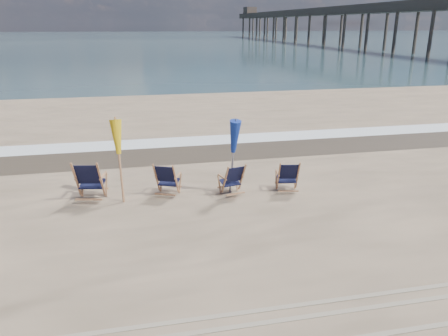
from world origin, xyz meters
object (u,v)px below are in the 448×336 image
at_px(beach_chair_0, 101,181).
at_px(umbrella_blue, 233,139).
at_px(beach_chair_1, 176,180).
at_px(beach_chair_2, 242,178).
at_px(fishing_pier, 338,21).
at_px(beach_chair_3, 298,177).
at_px(umbrella_yellow, 118,141).

height_order(beach_chair_0, umbrella_blue, umbrella_blue).
relative_size(beach_chair_1, umbrella_blue, 0.47).
distance_m(beach_chair_1, umbrella_blue, 1.79).
height_order(beach_chair_0, beach_chair_2, beach_chair_0).
bearing_deg(fishing_pier, beach_chair_0, -119.95).
relative_size(beach_chair_2, umbrella_blue, 0.44).
bearing_deg(beach_chair_0, beach_chair_2, -172.44).
distance_m(beach_chair_0, umbrella_blue, 3.45).
relative_size(beach_chair_3, umbrella_blue, 0.45).
height_order(beach_chair_2, umbrella_blue, umbrella_blue).
distance_m(beach_chair_1, umbrella_yellow, 1.73).
distance_m(umbrella_blue, fishing_pier, 80.67).
xyz_separation_m(beach_chair_1, umbrella_yellow, (-1.36, 0.16, 1.06)).
relative_size(beach_chair_0, umbrella_blue, 0.55).
xyz_separation_m(beach_chair_0, beach_chair_3, (5.00, -0.46, -0.10)).
relative_size(beach_chair_2, umbrella_yellow, 0.43).
xyz_separation_m(beach_chair_3, fishing_pier, (35.98, 71.59, 4.20)).
xyz_separation_m(beach_chair_0, umbrella_blue, (3.32, -0.14, 0.93)).
bearing_deg(umbrella_blue, beach_chair_0, 177.64).
bearing_deg(beach_chair_3, fishing_pier, -106.88).
bearing_deg(fishing_pier, beach_chair_2, -117.67).
bearing_deg(beach_chair_1, beach_chair_0, 20.70).
relative_size(beach_chair_1, beach_chair_3, 1.03).
bearing_deg(beach_chair_1, umbrella_blue, -158.30).
bearing_deg(fishing_pier, beach_chair_3, -116.68).
distance_m(beach_chair_0, beach_chair_1, 1.85).
distance_m(beach_chair_1, beach_chair_3, 3.18).
distance_m(umbrella_yellow, umbrella_blue, 2.84).
xyz_separation_m(umbrella_blue, fishing_pier, (37.66, 71.27, 3.17)).
xyz_separation_m(beach_chair_2, fishing_pier, (37.42, 71.38, 4.21)).
relative_size(beach_chair_1, fishing_pier, 0.01).
bearing_deg(beach_chair_2, umbrella_yellow, -19.23).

